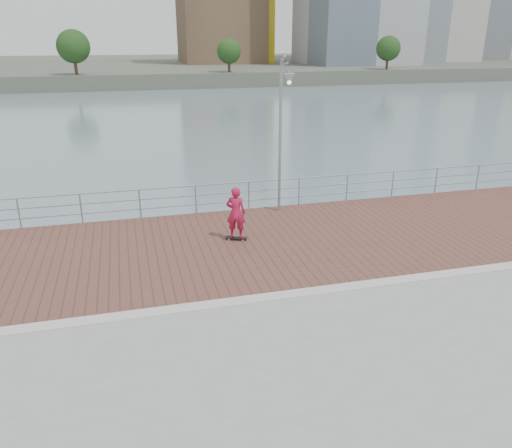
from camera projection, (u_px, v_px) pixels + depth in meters
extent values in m
plane|color=slate|center=(275.00, 363.00, 13.55)|extent=(400.00, 400.00, 0.00)
cube|color=brown|center=(243.00, 244.00, 16.10)|extent=(40.00, 6.80, 0.02)
cube|color=#B7B5AD|center=(276.00, 297.00, 12.83)|extent=(40.00, 0.40, 0.06)
cube|color=#4C5142|center=(133.00, 67.00, 123.94)|extent=(320.00, 95.00, 2.50)
cylinder|color=#8C9EA8|center=(19.00, 214.00, 17.27)|extent=(0.06, 0.06, 1.10)
cylinder|color=#8C9EA8|center=(81.00, 209.00, 17.76)|extent=(0.06, 0.06, 1.10)
cylinder|color=#8C9EA8|center=(140.00, 204.00, 18.25)|extent=(0.06, 0.06, 1.10)
cylinder|color=#8C9EA8|center=(196.00, 200.00, 18.74)|extent=(0.06, 0.06, 1.10)
cylinder|color=#8C9EA8|center=(249.00, 196.00, 19.23)|extent=(0.06, 0.06, 1.10)
cylinder|color=#8C9EA8|center=(299.00, 192.00, 19.72)|extent=(0.06, 0.06, 1.10)
cylinder|color=#8C9EA8|center=(347.00, 188.00, 20.21)|extent=(0.06, 0.06, 1.10)
cylinder|color=#8C9EA8|center=(392.00, 184.00, 20.70)|extent=(0.06, 0.06, 1.10)
cylinder|color=#8C9EA8|center=(436.00, 181.00, 21.19)|extent=(0.06, 0.06, 1.10)
cylinder|color=#8C9EA8|center=(477.00, 178.00, 21.68)|extent=(0.06, 0.06, 1.10)
cylinder|color=#8C9EA8|center=(222.00, 184.00, 18.79)|extent=(39.00, 0.05, 0.05)
cylinder|color=#8C9EA8|center=(222.00, 193.00, 18.92)|extent=(39.00, 0.05, 0.05)
cylinder|color=#8C9EA8|center=(223.00, 202.00, 19.05)|extent=(39.00, 0.05, 0.05)
cylinder|color=gray|center=(280.00, 141.00, 18.27)|extent=(0.11, 0.11, 5.40)
cylinder|color=gray|center=(285.00, 65.00, 16.91)|extent=(0.06, 0.90, 0.06)
cone|color=#B2B2AD|center=(289.00, 71.00, 16.57)|extent=(0.40, 0.40, 0.32)
cube|color=black|center=(236.00, 238.00, 16.41)|extent=(0.73, 0.43, 0.03)
cylinder|color=beige|center=(229.00, 239.00, 16.39)|extent=(0.06, 0.05, 0.05)
cylinder|color=beige|center=(243.00, 240.00, 16.34)|extent=(0.06, 0.05, 0.05)
cylinder|color=beige|center=(230.00, 238.00, 16.51)|extent=(0.06, 0.05, 0.05)
cylinder|color=beige|center=(243.00, 239.00, 16.46)|extent=(0.06, 0.05, 0.05)
imported|color=#B1173D|center=(236.00, 213.00, 16.10)|extent=(0.74, 0.62, 1.73)
cylinder|color=#473323|center=(75.00, 62.00, 79.24)|extent=(0.50, 0.50, 4.02)
sphere|color=#193814|center=(73.00, 46.00, 78.42)|extent=(5.17, 5.17, 5.17)
cylinder|color=#473323|center=(229.00, 62.00, 85.34)|extent=(0.50, 0.50, 3.20)
sphere|color=#193814|center=(229.00, 51.00, 84.70)|extent=(4.11, 4.11, 4.11)
cylinder|color=#473323|center=(387.00, 60.00, 92.45)|extent=(0.50, 0.50, 3.47)
sphere|color=#193814|center=(388.00, 48.00, 91.75)|extent=(4.46, 4.46, 4.46)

